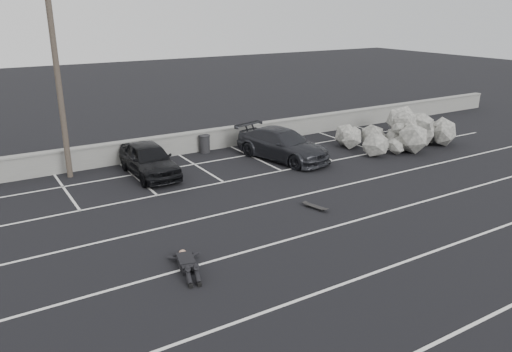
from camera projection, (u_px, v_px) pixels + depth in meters
ground at (347, 283)px, 13.56m from camera, size 120.00×120.00×0.00m
seawall at (158, 147)px, 24.69m from camera, size 50.00×0.45×1.06m
stall_lines at (259, 226)px, 17.08m from camera, size 36.00×20.05×0.01m
car_left at (149, 159)px, 22.00m from camera, size 1.76×4.32×1.47m
car_right at (283, 144)px, 24.35m from camera, size 3.24×5.45×1.48m
utility_pole at (57, 70)px, 20.52m from camera, size 1.22×0.24×9.16m
trash_bin at (205, 144)px, 25.55m from camera, size 0.70×0.70×0.91m
riprap_pile at (403, 136)px, 26.70m from camera, size 6.40×4.79×1.47m
person at (186, 258)px, 14.39m from camera, size 2.03×2.88×0.49m
skateboard at (315, 207)px, 18.50m from camera, size 0.45×0.91×0.11m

